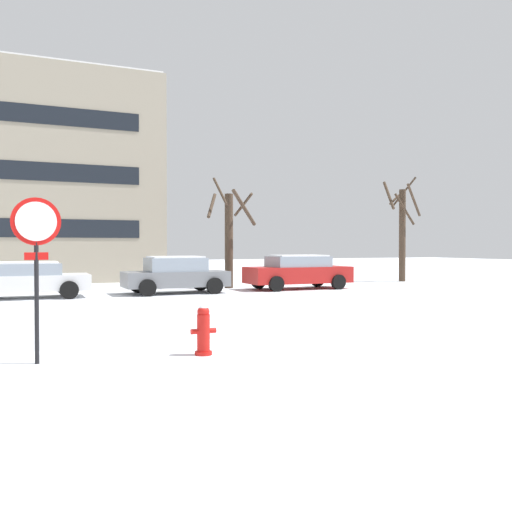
{
  "coord_description": "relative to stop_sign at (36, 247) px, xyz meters",
  "views": [
    {
      "loc": [
        -2.15,
        -11.5,
        1.87
      ],
      "look_at": [
        5.28,
        5.78,
        1.52
      ],
      "focal_mm": 38.75,
      "sensor_mm": 36.0,
      "label": 1
    }
  ],
  "objects": [
    {
      "name": "tree_far_mid",
      "position": [
        18.27,
        14.24,
        0.94
      ],
      "size": [
        1.94,
        1.94,
        5.55
      ],
      "color": "#423326",
      "rests_on": "ground"
    },
    {
      "name": "stop_sign",
      "position": [
        0.0,
        0.0,
        0.0
      ],
      "size": [
        0.76,
        0.14,
        2.64
      ],
      "color": "black",
      "rests_on": "ground"
    },
    {
      "name": "building_far_left",
      "position": [
        -0.39,
        23.26,
        3.65
      ],
      "size": [
        14.57,
        8.38,
        11.0
      ],
      "color": "#9E937F",
      "rests_on": "ground"
    },
    {
      "name": "ground_plane",
      "position": [
        1.9,
        2.1,
        -1.85
      ],
      "size": [
        120.0,
        120.0,
        0.0
      ],
      "primitive_type": "plane",
      "color": "white"
    },
    {
      "name": "road_surface",
      "position": [
        1.9,
        5.83,
        -1.85
      ],
      "size": [
        80.0,
        9.45,
        0.0
      ],
      "color": "silver",
      "rests_on": "ground"
    },
    {
      "name": "parked_car_gray",
      "position": [
        5.4,
        11.77,
        -1.11
      ],
      "size": [
        4.03,
        2.02,
        1.46
      ],
      "color": "slate",
      "rests_on": "ground"
    },
    {
      "name": "parked_car_red",
      "position": [
        10.86,
        11.83,
        -1.09
      ],
      "size": [
        4.56,
        2.03,
        1.47
      ],
      "color": "red",
      "rests_on": "ground"
    },
    {
      "name": "fire_hydrant",
      "position": [
        2.64,
        -0.38,
        -1.41
      ],
      "size": [
        0.44,
        0.3,
        0.87
      ],
      "color": "red",
      "rests_on": "ground"
    },
    {
      "name": "tree_far_left",
      "position": [
        8.31,
        13.5,
        0.55
      ],
      "size": [
        2.35,
        2.35,
        4.9
      ],
      "color": "#423326",
      "rests_on": "ground"
    },
    {
      "name": "parked_car_white",
      "position": [
        -0.07,
        11.85,
        -1.17
      ],
      "size": [
        4.37,
        2.03,
        1.31
      ],
      "color": "white",
      "rests_on": "ground"
    }
  ]
}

